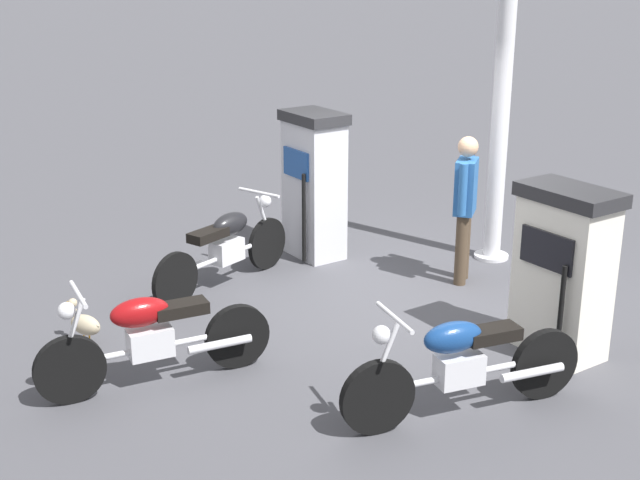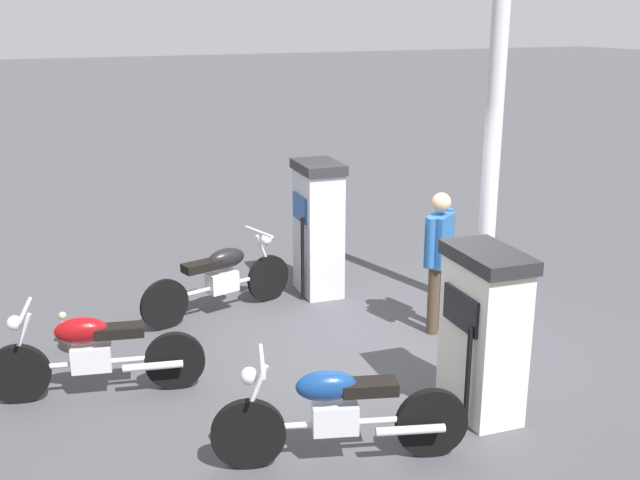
{
  "view_description": "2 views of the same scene",
  "coord_description": "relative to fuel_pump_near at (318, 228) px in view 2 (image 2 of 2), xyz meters",
  "views": [
    {
      "loc": [
        5.9,
        5.68,
        3.42
      ],
      "look_at": [
        0.7,
        -0.46,
        0.71
      ],
      "focal_mm": 48.4,
      "sensor_mm": 36.0,
      "label": 1
    },
    {
      "loc": [
        3.68,
        6.62,
        3.44
      ],
      "look_at": [
        0.43,
        -0.2,
        1.19
      ],
      "focal_mm": 42.62,
      "sensor_mm": 36.0,
      "label": 2
    }
  ],
  "objects": [
    {
      "name": "ground_plane",
      "position": [
        0.26,
        1.69,
        -0.86
      ],
      "size": [
        120.0,
        120.0,
        0.0
      ],
      "primitive_type": "plane",
      "color": "#424247"
    },
    {
      "name": "fuel_pump_near",
      "position": [
        0.0,
        0.0,
        0.0
      ],
      "size": [
        0.61,
        0.81,
        1.7
      ],
      "color": "silver",
      "rests_on": "ground"
    },
    {
      "name": "fuel_pump_far",
      "position": [
        0.0,
        3.38,
        -0.09
      ],
      "size": [
        0.61,
        0.92,
        1.52
      ],
      "color": "silver",
      "rests_on": "ground"
    },
    {
      "name": "motorcycle_near_pump",
      "position": [
        1.35,
        0.15,
        -0.4
      ],
      "size": [
        1.97,
        0.67,
        0.93
      ],
      "color": "black",
      "rests_on": "ground"
    },
    {
      "name": "motorcycle_far_pump",
      "position": [
        1.52,
        3.57,
        -0.42
      ],
      "size": [
        1.97,
        0.87,
        0.93
      ],
      "color": "black",
      "rests_on": "ground"
    },
    {
      "name": "motorcycle_extra",
      "position": [
        3.07,
        1.61,
        -0.43
      ],
      "size": [
        1.93,
        0.76,
        0.92
      ],
      "color": "black",
      "rests_on": "ground"
    },
    {
      "name": "attendant_person",
      "position": [
        -0.68,
        1.68,
        0.05
      ],
      "size": [
        0.53,
        0.38,
        1.59
      ],
      "color": "#473828",
      "rests_on": "ground"
    },
    {
      "name": "wandering_duck",
      "position": [
        3.14,
        0.51,
        -0.66
      ],
      "size": [
        0.26,
        0.4,
        0.41
      ],
      "color": "tan",
      "rests_on": "ground"
    },
    {
      "name": "canopy_support_pole",
      "position": [
        -1.52,
        1.41,
        1.23
      ],
      "size": [
        0.4,
        0.4,
        4.34
      ],
      "color": "silver",
      "rests_on": "ground"
    }
  ]
}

